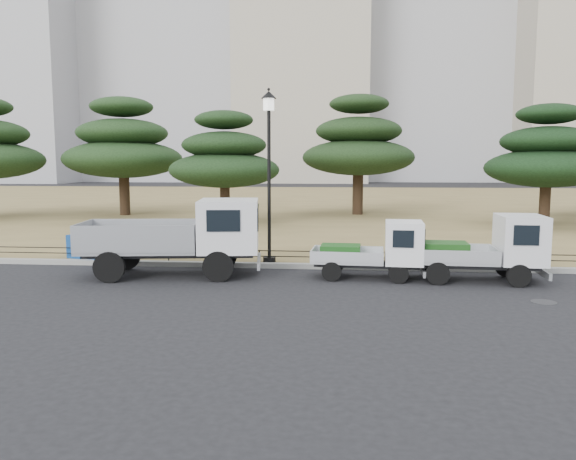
# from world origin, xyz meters

# --- Properties ---
(ground) EXTENTS (220.00, 220.00, 0.00)m
(ground) POSITION_xyz_m (0.00, 0.00, 0.00)
(ground) COLOR black
(lawn) EXTENTS (120.00, 56.00, 0.15)m
(lawn) POSITION_xyz_m (0.00, 30.60, 0.07)
(lawn) COLOR olive
(lawn) RESTS_ON ground
(curb) EXTENTS (120.00, 0.25, 0.16)m
(curb) POSITION_xyz_m (0.00, 2.60, 0.08)
(curb) COLOR gray
(curb) RESTS_ON ground
(truck_large) EXTENTS (5.39, 2.69, 2.25)m
(truck_large) POSITION_xyz_m (-3.07, 1.19, 1.25)
(truck_large) COLOR black
(truck_large) RESTS_ON ground
(truck_kei_front) EXTENTS (3.24, 1.55, 1.67)m
(truck_kei_front) POSITION_xyz_m (2.64, 1.28, 0.83)
(truck_kei_front) COLOR black
(truck_kei_front) RESTS_ON ground
(truck_kei_rear) EXTENTS (3.68, 1.73, 1.89)m
(truck_kei_rear) POSITION_xyz_m (5.71, 1.17, 0.94)
(truck_kei_rear) COLOR black
(truck_kei_rear) RESTS_ON ground
(street_lamp) EXTENTS (0.49, 0.49, 5.43)m
(street_lamp) POSITION_xyz_m (-0.69, 2.90, 3.82)
(street_lamp) COLOR black
(street_lamp) RESTS_ON lawn
(pipe_fence) EXTENTS (38.00, 0.04, 0.40)m
(pipe_fence) POSITION_xyz_m (0.00, 2.75, 0.44)
(pipe_fence) COLOR black
(pipe_fence) RESTS_ON lawn
(tarp_pile) EXTENTS (1.90, 1.56, 1.12)m
(tarp_pile) POSITION_xyz_m (-6.58, 3.31, 0.60)
(tarp_pile) COLOR #124390
(tarp_pile) RESTS_ON lawn
(manhole) EXTENTS (0.60, 0.60, 0.01)m
(manhole) POSITION_xyz_m (6.50, -1.20, 0.01)
(manhole) COLOR #2D2D30
(manhole) RESTS_ON ground
(pine_west_near) EXTENTS (7.13, 7.13, 7.13)m
(pine_west_near) POSITION_xyz_m (-11.61, 18.40, 4.26)
(pine_west_near) COLOR black
(pine_west_near) RESTS_ON lawn
(pine_center_left) EXTENTS (5.79, 5.79, 5.88)m
(pine_center_left) POSITION_xyz_m (-4.47, 14.14, 3.55)
(pine_center_left) COLOR black
(pine_center_left) RESTS_ON lawn
(pine_center_right) EXTENTS (6.90, 6.90, 7.32)m
(pine_center_right) POSITION_xyz_m (2.66, 20.09, 4.39)
(pine_center_right) COLOR black
(pine_center_right) RESTS_ON lawn
(pine_east_near) EXTENTS (6.05, 6.05, 6.12)m
(pine_east_near) POSITION_xyz_m (11.91, 14.54, 3.68)
(pine_east_near) COLOR black
(pine_east_near) RESTS_ON lawn
(tower_center_left) EXTENTS (22.00, 20.00, 55.00)m
(tower_center_left) POSITION_xyz_m (-5.00, 85.00, 27.50)
(tower_center_left) COLOR #AAA08C
(tower_center_left) RESTS_ON ground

